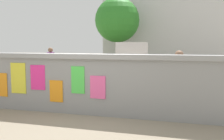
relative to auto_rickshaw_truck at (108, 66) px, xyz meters
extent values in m
plane|color=gray|center=(0.66, 4.12, -0.90)|extent=(60.00, 60.00, 0.00)
cube|color=gray|center=(0.66, -3.88, -0.19)|extent=(7.78, 0.30, 1.42)
cube|color=gray|center=(0.66, -3.88, 0.58)|extent=(7.98, 0.42, 0.12)
cube|color=orange|center=(-1.92, -4.04, -0.23)|extent=(0.44, 0.03, 0.65)
cube|color=yellow|center=(-1.35, -4.04, -0.03)|extent=(0.45, 0.01, 0.82)
cube|color=#F42D8C|center=(-0.76, -4.04, 0.01)|extent=(0.41, 0.02, 0.65)
cube|color=orange|center=(-0.23, -4.04, -0.32)|extent=(0.37, 0.02, 0.57)
cube|color=#4CD84C|center=(0.37, -4.04, -0.01)|extent=(0.35, 0.01, 0.69)
cube|color=#F9599E|center=(0.90, -4.04, -0.17)|extent=(0.40, 0.03, 0.57)
cylinder|color=black|center=(1.01, 0.78, -0.55)|extent=(0.72, 0.28, 0.70)
cylinder|color=black|center=(1.16, -0.51, -0.55)|extent=(0.72, 0.28, 0.70)
cylinder|color=black|center=(-1.48, 0.48, -0.55)|extent=(0.72, 0.28, 0.70)
cylinder|color=black|center=(-1.32, -0.81, -0.55)|extent=(0.72, 0.28, 0.70)
cube|color=silver|center=(0.99, 0.12, 0.20)|extent=(1.37, 1.63, 1.50)
cube|color=gray|center=(-0.80, -0.10, -0.10)|extent=(2.56, 1.78, 0.90)
cylinder|color=black|center=(2.58, -1.32, -0.60)|extent=(0.60, 0.11, 0.60)
cylinder|color=black|center=(3.88, -1.30, -0.60)|extent=(0.60, 0.13, 0.60)
cube|color=#1933A5|center=(3.23, -1.31, -0.32)|extent=(1.00, 0.26, 0.32)
cube|color=black|center=(3.43, -1.31, -0.14)|extent=(0.56, 0.23, 0.10)
cube|color=#262626|center=(2.68, -1.32, -0.05)|extent=(0.05, 0.56, 0.03)
cylinder|color=black|center=(-1.44, -2.70, -0.57)|extent=(0.66, 0.13, 0.66)
cylinder|color=black|center=(-2.48, -2.55, -0.57)|extent=(0.66, 0.13, 0.66)
cube|color=black|center=(-1.96, -2.62, -0.39)|extent=(0.95, 0.17, 0.06)
cylinder|color=black|center=(-2.11, -2.60, -0.17)|extent=(0.03, 0.03, 0.40)
cube|color=black|center=(-2.11, -2.60, 0.03)|extent=(0.21, 0.11, 0.05)
cube|color=black|center=(-1.49, -2.69, -0.02)|extent=(0.10, 0.44, 0.03)
cylinder|color=black|center=(2.02, 1.65, -0.57)|extent=(0.66, 0.10, 0.66)
cylinder|color=black|center=(3.06, 1.55, -0.57)|extent=(0.66, 0.10, 0.66)
cube|color=black|center=(2.54, 1.60, -0.39)|extent=(0.95, 0.13, 0.06)
cylinder|color=black|center=(2.69, 1.59, -0.17)|extent=(0.03, 0.03, 0.40)
cube|color=black|center=(2.69, 1.59, 0.03)|extent=(0.21, 0.10, 0.05)
cube|color=black|center=(2.07, 1.64, -0.02)|extent=(0.08, 0.44, 0.03)
cylinder|color=#BF6626|center=(2.71, -2.97, -0.50)|extent=(0.12, 0.12, 0.80)
cylinder|color=#BF6626|center=(2.89, -2.96, -0.50)|extent=(0.12, 0.12, 0.80)
cylinder|color=#D83F72|center=(2.80, -2.96, 0.20)|extent=(0.36, 0.36, 0.60)
sphere|color=#8C664C|center=(2.80, -2.96, 0.61)|extent=(0.22, 0.22, 0.22)
cylinder|color=purple|center=(-2.84, 0.38, -0.50)|extent=(0.12, 0.12, 0.80)
cylinder|color=purple|center=(-2.89, 0.55, -0.50)|extent=(0.12, 0.12, 0.80)
cylinder|color=purple|center=(-2.86, 0.47, 0.20)|extent=(0.43, 0.43, 0.60)
sphere|color=#8C664C|center=(-2.86, 0.47, 0.61)|extent=(0.22, 0.22, 0.22)
cylinder|color=brown|center=(-1.56, 7.72, 0.27)|extent=(0.27, 0.27, 2.35)
sphere|color=#2B7D25|center=(-1.56, 7.72, 2.55)|extent=(3.16, 3.16, 3.16)
cube|color=silver|center=(2.16, 12.35, 2.58)|extent=(10.79, 5.40, 6.97)
camera|label=1|loc=(2.83, -9.81, 0.90)|focal=40.27mm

